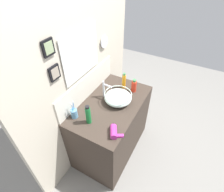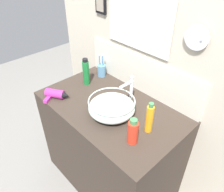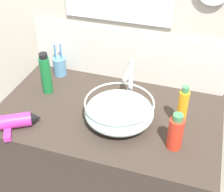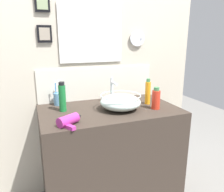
{
  "view_description": "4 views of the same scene",
  "coord_description": "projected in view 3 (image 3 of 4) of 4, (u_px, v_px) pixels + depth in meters",
  "views": [
    {
      "loc": [
        -1.29,
        -0.71,
        2.23
      ],
      "look_at": [
        0.02,
        0.0,
        0.95
      ],
      "focal_mm": 28.0,
      "sensor_mm": 36.0,
      "label": 1
    },
    {
      "loc": [
        0.9,
        -0.83,
        1.83
      ],
      "look_at": [
        0.02,
        0.0,
        0.95
      ],
      "focal_mm": 35.0,
      "sensor_mm": 36.0,
      "label": 2
    },
    {
      "loc": [
        0.38,
        -1.11,
        1.8
      ],
      "look_at": [
        0.02,
        0.0,
        0.95
      ],
      "focal_mm": 50.0,
      "sensor_mm": 36.0,
      "label": 3
    },
    {
      "loc": [
        -0.56,
        -1.54,
        1.39
      ],
      "look_at": [
        0.02,
        0.0,
        0.95
      ],
      "focal_mm": 35.0,
      "sensor_mm": 36.0,
      "label": 4
    }
  ],
  "objects": [
    {
      "name": "faucet",
      "position": [
        130.0,
        79.0,
        1.51
      ],
      "size": [
        0.02,
        0.12,
        0.22
      ],
      "color": "silver",
      "rests_on": "vanity_counter"
    },
    {
      "name": "hair_drier",
      "position": [
        18.0,
        121.0,
        1.4
      ],
      "size": [
        0.19,
        0.19,
        0.07
      ],
      "color": "#B22D8C",
      "rests_on": "vanity_counter"
    },
    {
      "name": "toothbrush_cup",
      "position": [
        60.0,
        66.0,
        1.75
      ],
      "size": [
        0.07,
        0.07,
        0.21
      ],
      "color": "#598CB2",
      "rests_on": "vanity_counter"
    },
    {
      "name": "soap_dispenser",
      "position": [
        182.0,
        108.0,
        1.37
      ],
      "size": [
        0.04,
        0.04,
        0.22
      ],
      "color": "orange",
      "rests_on": "vanity_counter"
    },
    {
      "name": "glass_bowl_sink",
      "position": [
        119.0,
        111.0,
        1.41
      ],
      "size": [
        0.32,
        0.32,
        0.12
      ],
      "color": "silver",
      "rests_on": "vanity_counter"
    },
    {
      "name": "back_panel",
      "position": [
        129.0,
        6.0,
        1.53
      ],
      "size": [
        1.91,
        0.1,
        2.5
      ],
      "color": "beige",
      "rests_on": "ground"
    },
    {
      "name": "spray_bottle",
      "position": [
        46.0,
        74.0,
        1.58
      ],
      "size": [
        0.05,
        0.05,
        0.23
      ],
      "color": "#197233",
      "rests_on": "vanity_counter"
    },
    {
      "name": "vanity_counter",
      "position": [
        108.0,
        170.0,
        1.76
      ],
      "size": [
        1.07,
        0.64,
        0.85
      ],
      "primitive_type": "cube",
      "color": "#382D26",
      "rests_on": "ground"
    },
    {
      "name": "shampoo_bottle",
      "position": [
        176.0,
        132.0,
        1.27
      ],
      "size": [
        0.06,
        0.06,
        0.17
      ],
      "color": "red",
      "rests_on": "vanity_counter"
    }
  ]
}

